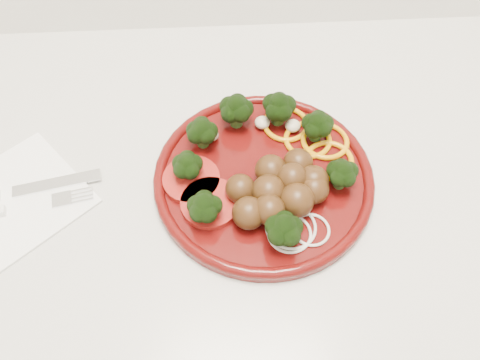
{
  "coord_description": "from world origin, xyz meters",
  "views": [
    {
      "loc": [
        0.0,
        1.35,
        1.39
      ],
      "look_at": [
        0.02,
        1.67,
        0.92
      ],
      "focal_mm": 35.0,
      "sensor_mm": 36.0,
      "label": 1
    }
  ],
  "objects": [
    {
      "name": "napkin",
      "position": [
        -0.25,
        1.67,
        0.9
      ],
      "size": [
        0.21,
        0.21,
        0.0
      ],
      "primitive_type": "cube",
      "rotation": [
        0.0,
        0.0,
        0.71
      ],
      "color": "white",
      "rests_on": "counter"
    },
    {
      "name": "counter",
      "position": [
        0.0,
        1.7,
        0.45
      ],
      "size": [
        2.4,
        0.6,
        0.9
      ],
      "color": "beige",
      "rests_on": "ground"
    },
    {
      "name": "plate",
      "position": [
        0.05,
        1.68,
        0.92
      ],
      "size": [
        0.27,
        0.27,
        0.06
      ],
      "rotation": [
        0.0,
        0.0,
        0.32
      ],
      "color": "#440907",
      "rests_on": "counter"
    }
  ]
}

